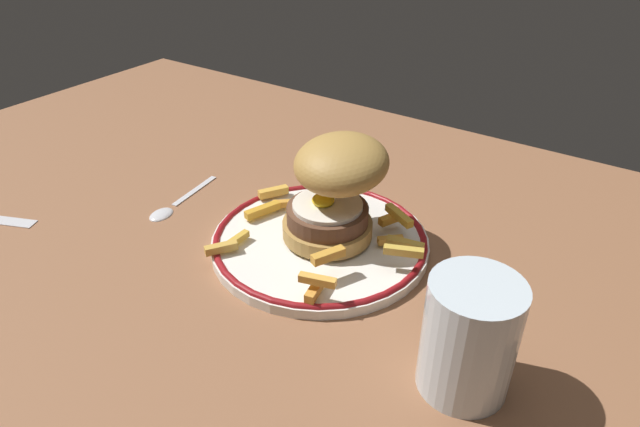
% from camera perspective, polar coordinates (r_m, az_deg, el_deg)
% --- Properties ---
extents(ground_plane, '(1.37, 0.90, 0.04)m').
position_cam_1_polar(ground_plane, '(0.68, -4.97, -4.36)').
color(ground_plane, brown).
extents(dinner_plate, '(0.26, 0.26, 0.02)m').
position_cam_1_polar(dinner_plate, '(0.65, -0.00, -2.80)').
color(dinner_plate, white).
rests_on(dinner_plate, ground_plane).
extents(burger, '(0.11, 0.13, 0.12)m').
position_cam_1_polar(burger, '(0.63, 1.61, 2.80)').
color(burger, '#B28643').
rests_on(burger, dinner_plate).
extents(fries_pile, '(0.25, 0.18, 0.03)m').
position_cam_1_polar(fries_pile, '(0.63, 0.41, -2.08)').
color(fries_pile, gold).
rests_on(fries_pile, dinner_plate).
extents(water_glass, '(0.08, 0.08, 0.11)m').
position_cam_1_polar(water_glass, '(0.49, 15.03, -12.94)').
color(water_glass, silver).
rests_on(water_glass, ground_plane).
extents(spoon, '(0.03, 0.13, 0.01)m').
position_cam_1_polar(spoon, '(0.75, -15.38, 0.63)').
color(spoon, silver).
rests_on(spoon, ground_plane).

